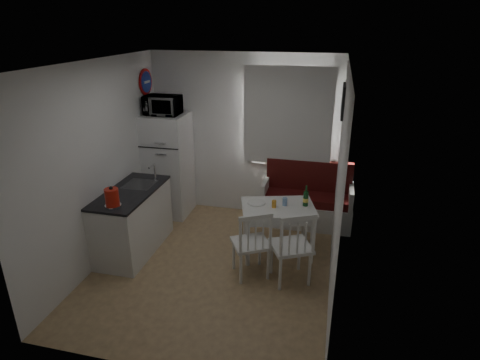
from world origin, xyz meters
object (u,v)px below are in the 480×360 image
object	(u,v)px
fridge	(168,165)
microwave	(163,105)
chair_left	(249,238)
chair_right	(291,241)
dining_table	(278,212)
wine_bottle	(306,196)
bench	(307,204)
kitchen_counter	(133,220)
kettle	(112,197)

from	to	relation	value
fridge	microwave	world-z (taller)	microwave
chair_left	microwave	world-z (taller)	microwave
chair_left	chair_right	world-z (taller)	chair_right
dining_table	wine_bottle	xyz separation A→B (m)	(0.35, 0.10, 0.22)
microwave	wine_bottle	world-z (taller)	microwave
bench	chair_right	distance (m)	1.69
kitchen_counter	bench	world-z (taller)	kitchen_counter
dining_table	chair_left	xyz separation A→B (m)	(-0.25, -0.67, -0.07)
microwave	fridge	bearing A→B (deg)	90.00
chair_left	kettle	distance (m)	1.74
chair_left	bench	bearing A→B (deg)	41.72
chair_left	microwave	distance (m)	2.58
dining_table	kettle	distance (m)	2.14
microwave	kettle	size ratio (longest dim) A/B	1.99
kettle	wine_bottle	distance (m)	2.47
kitchen_counter	bench	xyz separation A→B (m)	(2.28, 1.36, -0.12)
chair_left	wine_bottle	size ratio (longest dim) A/B	2.06
fridge	wine_bottle	xyz separation A→B (m)	(2.29, -0.78, 0.03)
chair_right	microwave	xyz separation A→B (m)	(-2.19, 1.50, 1.22)
dining_table	wine_bottle	bearing A→B (deg)	-0.08
kitchen_counter	chair_right	bearing A→B (deg)	-7.91
bench	fridge	distance (m)	2.32
wine_bottle	fridge	bearing A→B (deg)	161.19
bench	kettle	world-z (taller)	kettle
kitchen_counter	chair_right	xyz separation A→B (m)	(2.21, -0.31, 0.15)
chair_right	fridge	world-z (taller)	fridge
fridge	wine_bottle	world-z (taller)	fridge
chair_left	fridge	world-z (taller)	fridge
wine_bottle	kettle	bearing A→B (deg)	-156.59
chair_right	wine_bottle	bearing A→B (deg)	56.23
bench	chair_left	size ratio (longest dim) A/B	2.36
bench	fridge	size ratio (longest dim) A/B	0.84
kettle	chair_right	bearing A→B (deg)	5.47
dining_table	chair_right	world-z (taller)	chair_right
kitchen_counter	chair_right	world-z (taller)	kitchen_counter
microwave	kettle	world-z (taller)	microwave
microwave	wine_bottle	distance (m)	2.59
chair_left	chair_right	distance (m)	0.50
wine_bottle	chair_right	bearing A→B (deg)	-97.39
chair_left	microwave	size ratio (longest dim) A/B	1.12
fridge	kettle	world-z (taller)	fridge
bench	fridge	xyz separation A→B (m)	(-2.26, -0.11, 0.51)
fridge	microwave	distance (m)	0.99
kettle	chair_left	bearing A→B (deg)	7.31
kitchen_counter	chair_left	xyz separation A→B (m)	(1.71, -0.30, 0.12)
microwave	chair_left	bearing A→B (deg)	-41.51
kitchen_counter	microwave	distance (m)	1.82
kitchen_counter	fridge	bearing A→B (deg)	89.10
kitchen_counter	dining_table	world-z (taller)	kitchen_counter
chair_left	kettle	world-z (taller)	kettle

